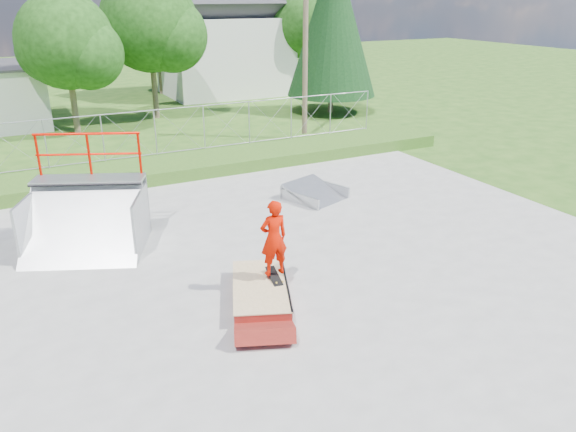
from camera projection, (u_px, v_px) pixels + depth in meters
name	position (u px, v px, depth m)	size (l,w,h in m)	color
ground	(272.00, 276.00, 13.77)	(120.00, 120.00, 0.00)	#275017
concrete_pad	(272.00, 275.00, 13.77)	(20.00, 16.00, 0.04)	gray
grass_berm	(165.00, 167.00, 21.53)	(24.00, 3.00, 0.50)	#275017
grind_box	(260.00, 292.00, 12.65)	(2.06, 2.78, 0.37)	maroon
quarter_pipe	(81.00, 199.00, 14.56)	(2.95, 2.50, 2.95)	#A0A3A8
flat_bank_ramp	(315.00, 192.00, 18.82)	(1.64, 1.74, 0.50)	#A0A3A8
skateboard	(274.00, 276.00, 12.85)	(0.22, 0.80, 0.02)	black
skater	(274.00, 241.00, 12.53)	(0.65, 0.42, 1.77)	red
chain_link_fence	(155.00, 133.00, 21.94)	(20.00, 0.06, 1.80)	#9EA0A6
gable_house	(224.00, 36.00, 37.68)	(8.40, 6.08, 8.94)	silver
utility_pole	(305.00, 52.00, 25.41)	(0.24, 0.24, 8.00)	brown
tree_left_near	(72.00, 45.00, 26.20)	(4.76, 4.48, 6.65)	brown
tree_center	(156.00, 27.00, 29.55)	(5.44, 5.12, 7.60)	brown
tree_right_far	(308.00, 24.00, 37.87)	(5.10, 4.80, 7.12)	brown
tree_back_mid	(161.00, 39.00, 37.68)	(4.08, 3.84, 5.70)	brown
conifer_tree	(333.00, 21.00, 31.08)	(5.04, 5.04, 9.10)	brown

